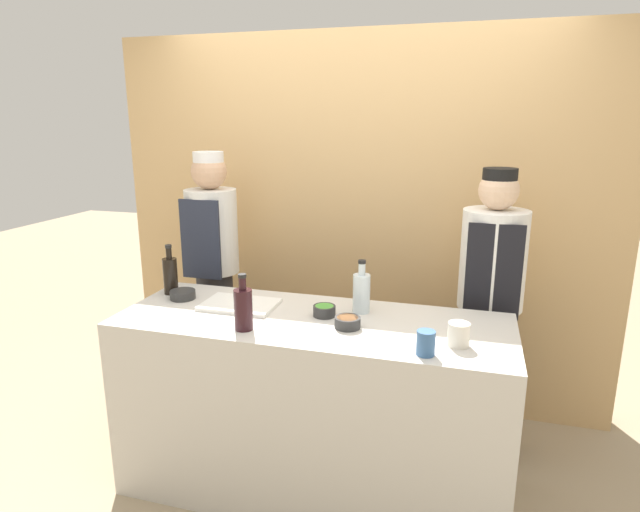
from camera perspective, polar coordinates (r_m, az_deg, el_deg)
ground_plane at (r=3.07m, az=-0.79°, el=-23.22°), size 14.00×14.00×0.00m
cabinet_wall at (r=3.53m, az=4.20°, el=3.41°), size 3.25×0.18×2.40m
counter at (r=2.81m, az=-0.82°, el=-15.65°), size 1.91×0.70×0.94m
sauce_bowl_orange at (r=2.97m, az=-14.44°, el=-3.96°), size 0.14×0.14×0.05m
sauce_bowl_brown at (r=2.49m, az=2.95°, el=-7.02°), size 0.12×0.12×0.05m
sauce_bowl_green at (r=2.63m, az=0.47°, el=-5.81°), size 0.11×0.11×0.05m
cutting_board at (r=2.80m, az=-8.56°, el=-5.15°), size 0.38×0.26×0.02m
bottle_clear at (r=2.67m, az=4.45°, el=-3.83°), size 0.09×0.09×0.27m
bottle_soy at (r=3.05m, az=-15.68°, el=-1.93°), size 0.08×0.08×0.28m
bottle_wine at (r=2.47m, az=-8.18°, el=-5.51°), size 0.08×0.08×0.26m
cup_cream at (r=2.37m, az=14.57°, el=-8.10°), size 0.09×0.09×0.10m
cup_blue at (r=2.25m, az=11.21°, el=-9.09°), size 0.08×0.08×0.10m
chef_left at (r=3.45m, az=-11.25°, el=-1.71°), size 0.32×0.32×1.68m
chef_right at (r=3.10m, az=17.62°, el=-4.90°), size 0.35×0.35×1.63m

